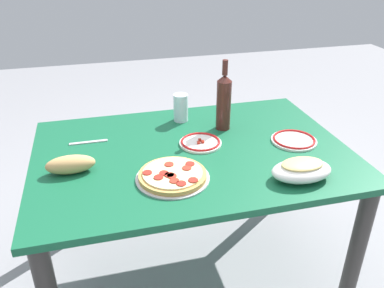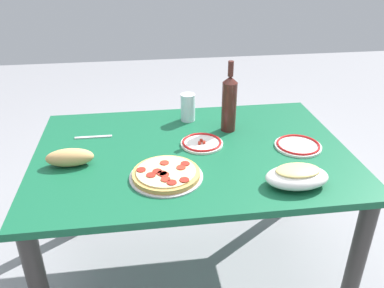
{
  "view_description": "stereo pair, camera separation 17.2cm",
  "coord_description": "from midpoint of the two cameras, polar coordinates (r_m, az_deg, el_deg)",
  "views": [
    {
      "loc": [
        0.38,
        1.47,
        1.56
      ],
      "look_at": [
        0.0,
        0.0,
        0.75
      ],
      "focal_mm": 37.05,
      "sensor_mm": 36.0,
      "label": 1
    },
    {
      "loc": [
        0.21,
        1.5,
        1.56
      ],
      "look_at": [
        0.0,
        0.0,
        0.75
      ],
      "focal_mm": 37.05,
      "sensor_mm": 36.0,
      "label": 2
    }
  ],
  "objects": [
    {
      "name": "ground_plane",
      "position": [
        2.17,
        2.37,
        -17.9
      ],
      "size": [
        8.0,
        8.0,
        0.0
      ],
      "primitive_type": "plane",
      "color": "gray",
      "rests_on": "ground"
    },
    {
      "name": "dining_table",
      "position": [
        1.79,
        2.76,
        -4.04
      ],
      "size": [
        1.36,
        0.94,
        0.72
      ],
      "color": "#145938",
      "rests_on": "ground"
    },
    {
      "name": "pepperoni_pizza",
      "position": [
        1.53,
        -0.54,
        -4.45
      ],
      "size": [
        0.29,
        0.29,
        0.03
      ],
      "color": "#B7B7BC",
      "rests_on": "dining_table"
    },
    {
      "name": "baked_pasta_dish",
      "position": [
        1.55,
        18.0,
        -4.48
      ],
      "size": [
        0.24,
        0.15,
        0.08
      ],
      "color": "white",
      "rests_on": "dining_table"
    },
    {
      "name": "wine_bottle",
      "position": [
        1.87,
        8.01,
        5.85
      ],
      "size": [
        0.07,
        0.07,
        0.34
      ],
      "color": "#471E19",
      "rests_on": "dining_table"
    },
    {
      "name": "water_glass",
      "position": [
        1.99,
        1.89,
        5.24
      ],
      "size": [
        0.07,
        0.07,
        0.14
      ],
      "primitive_type": "cylinder",
      "color": "silver",
      "rests_on": "dining_table"
    },
    {
      "name": "side_plate_near",
      "position": [
        1.84,
        17.64,
        -0.26
      ],
      "size": [
        0.21,
        0.21,
        0.02
      ],
      "color": "white",
      "rests_on": "dining_table"
    },
    {
      "name": "side_plate_far",
      "position": [
        1.77,
        4.19,
        0.09
      ],
      "size": [
        0.19,
        0.19,
        0.02
      ],
      "color": "white",
      "rests_on": "dining_table"
    },
    {
      "name": "bread_loaf",
      "position": [
        1.65,
        -14.38,
        -1.98
      ],
      "size": [
        0.19,
        0.08,
        0.07
      ],
      "primitive_type": "ellipsoid",
      "color": "tan",
      "rests_on": "dining_table"
    },
    {
      "name": "fork_right",
      "position": [
        1.87,
        -11.49,
        0.93
      ],
      "size": [
        0.17,
        0.02,
        0.0
      ],
      "primitive_type": "cube",
      "rotation": [
        0.0,
        0.0,
        6.28
      ],
      "color": "#B7B7BC",
      "rests_on": "dining_table"
    }
  ]
}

